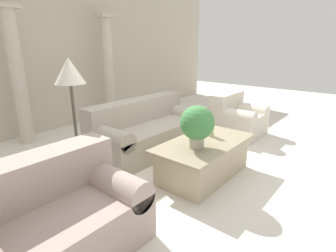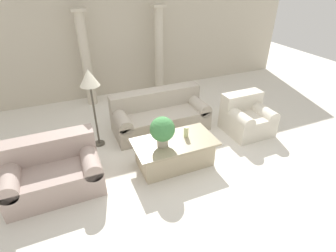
# 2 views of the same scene
# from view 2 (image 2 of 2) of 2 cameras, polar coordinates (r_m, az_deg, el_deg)

# --- Properties ---
(ground_plane) EXTENTS (16.00, 16.00, 0.00)m
(ground_plane) POSITION_cam_2_polar(r_m,az_deg,el_deg) (5.06, 0.63, -5.34)
(ground_plane) COLOR silver
(wall_back) EXTENTS (10.00, 0.06, 3.20)m
(wall_back) POSITION_cam_2_polar(r_m,az_deg,el_deg) (7.20, -10.00, 19.35)
(wall_back) COLOR beige
(wall_back) RESTS_ON ground_plane
(sofa_long) EXTENTS (1.98, 0.88, 0.82)m
(sofa_long) POSITION_cam_2_polar(r_m,az_deg,el_deg) (5.58, -1.82, 2.43)
(sofa_long) COLOR #ADA393
(sofa_long) RESTS_ON ground_plane
(loveseat) EXTENTS (1.39, 0.88, 0.82)m
(loveseat) POSITION_cam_2_polar(r_m,az_deg,el_deg) (4.45, -23.70, -8.83)
(loveseat) COLOR #AB958C
(loveseat) RESTS_ON ground_plane
(coffee_table) EXTENTS (1.41, 0.76, 0.48)m
(coffee_table) POSITION_cam_2_polar(r_m,az_deg,el_deg) (4.61, 1.42, -5.71)
(coffee_table) COLOR tan
(coffee_table) RESTS_ON ground_plane
(potted_plant) EXTENTS (0.41, 0.41, 0.52)m
(potted_plant) POSITION_cam_2_polar(r_m,az_deg,el_deg) (4.21, -1.23, -0.86)
(potted_plant) COLOR #B2A893
(potted_plant) RESTS_ON coffee_table
(pillar_candle) EXTENTS (0.08, 0.08, 0.19)m
(pillar_candle) POSITION_cam_2_polar(r_m,az_deg,el_deg) (4.54, 3.97, -1.29)
(pillar_candle) COLOR beige
(pillar_candle) RESTS_ON coffee_table
(floor_lamp) EXTENTS (0.35, 0.35, 1.54)m
(floor_lamp) POSITION_cam_2_polar(r_m,az_deg,el_deg) (4.81, -16.72, 9.20)
(floor_lamp) COLOR #4C473D
(floor_lamp) RESTS_ON ground_plane
(column_left) EXTENTS (0.32, 0.32, 2.28)m
(column_left) POSITION_cam_2_polar(r_m,az_deg,el_deg) (6.72, -17.46, 13.78)
(column_left) COLOR beige
(column_left) RESTS_ON ground_plane
(column_right) EXTENTS (0.32, 0.32, 2.28)m
(column_right) POSITION_cam_2_polar(r_m,az_deg,el_deg) (7.14, -2.01, 16.09)
(column_right) COLOR beige
(column_right) RESTS_ON ground_plane
(armchair) EXTENTS (0.88, 0.85, 0.79)m
(armchair) POSITION_cam_2_polar(r_m,az_deg,el_deg) (5.75, 16.76, 1.97)
(armchair) COLOR beige
(armchair) RESTS_ON ground_plane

